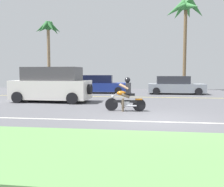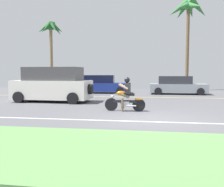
{
  "view_description": "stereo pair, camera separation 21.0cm",
  "coord_description": "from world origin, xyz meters",
  "px_view_note": "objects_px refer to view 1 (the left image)",
  "views": [
    {
      "loc": [
        -0.2,
        -9.36,
        1.7
      ],
      "look_at": [
        -1.94,
        2.99,
        0.68
      ],
      "focal_mm": 40.84,
      "sensor_mm": 36.0,
      "label": 1
    },
    {
      "loc": [
        0.0,
        -9.33,
        1.7
      ],
      "look_at": [
        -1.94,
        2.99,
        0.68
      ],
      "focal_mm": 40.84,
      "sensor_mm": 36.0,
      "label": 2
    }
  ],
  "objects_px": {
    "parked_car_2": "(175,86)",
    "motorcyclist_distant": "(55,88)",
    "suv_nearby": "(52,85)",
    "parked_car_0": "(40,84)",
    "palm_tree_1": "(48,33)",
    "parked_car_1": "(100,85)",
    "palm_tree_2": "(185,13)",
    "motorcyclist": "(126,97)"
  },
  "relations": [
    {
      "from": "motorcyclist",
      "to": "palm_tree_1",
      "type": "distance_m",
      "value": 17.55
    },
    {
      "from": "palm_tree_2",
      "to": "suv_nearby",
      "type": "bearing_deg",
      "value": -128.12
    },
    {
      "from": "palm_tree_2",
      "to": "palm_tree_1",
      "type": "bearing_deg",
      "value": -177.51
    },
    {
      "from": "parked_car_1",
      "to": "motorcyclist_distant",
      "type": "distance_m",
      "value": 4.06
    },
    {
      "from": "motorcyclist",
      "to": "parked_car_0",
      "type": "distance_m",
      "value": 13.47
    },
    {
      "from": "suv_nearby",
      "to": "motorcyclist_distant",
      "type": "height_order",
      "value": "suv_nearby"
    },
    {
      "from": "parked_car_0",
      "to": "parked_car_1",
      "type": "distance_m",
      "value": 5.55
    },
    {
      "from": "motorcyclist_distant",
      "to": "palm_tree_1",
      "type": "bearing_deg",
      "value": 114.95
    },
    {
      "from": "parked_car_2",
      "to": "motorcyclist_distant",
      "type": "xyz_separation_m",
      "value": [
        -9.01,
        -2.71,
        -0.11
      ]
    },
    {
      "from": "motorcyclist",
      "to": "parked_car_0",
      "type": "xyz_separation_m",
      "value": [
        -8.55,
        10.4,
        0.03
      ]
    },
    {
      "from": "suv_nearby",
      "to": "parked_car_1",
      "type": "height_order",
      "value": "suv_nearby"
    },
    {
      "from": "suv_nearby",
      "to": "palm_tree_1",
      "type": "xyz_separation_m",
      "value": [
        -4.56,
        10.99,
        4.82
      ]
    },
    {
      "from": "palm_tree_1",
      "to": "motorcyclist_distant",
      "type": "relative_size",
      "value": 4.39
    },
    {
      "from": "suv_nearby",
      "to": "palm_tree_2",
      "type": "height_order",
      "value": "palm_tree_2"
    },
    {
      "from": "palm_tree_1",
      "to": "motorcyclist_distant",
      "type": "distance_m",
      "value": 9.41
    },
    {
      "from": "palm_tree_2",
      "to": "motorcyclist_distant",
      "type": "relative_size",
      "value": 5.59
    },
    {
      "from": "motorcyclist",
      "to": "parked_car_2",
      "type": "bearing_deg",
      "value": 72.02
    },
    {
      "from": "parked_car_1",
      "to": "motorcyclist_distant",
      "type": "height_order",
      "value": "parked_car_1"
    },
    {
      "from": "parked_car_1",
      "to": "parked_car_2",
      "type": "height_order",
      "value": "parked_car_1"
    },
    {
      "from": "parked_car_0",
      "to": "palm_tree_1",
      "type": "relative_size",
      "value": 0.54
    },
    {
      "from": "parked_car_0",
      "to": "parked_car_2",
      "type": "distance_m",
      "value": 11.72
    },
    {
      "from": "parked_car_0",
      "to": "parked_car_1",
      "type": "bearing_deg",
      "value": -5.6
    },
    {
      "from": "suv_nearby",
      "to": "parked_car_2",
      "type": "height_order",
      "value": "suv_nearby"
    },
    {
      "from": "parked_car_2",
      "to": "palm_tree_2",
      "type": "distance_m",
      "value": 8.54
    },
    {
      "from": "motorcyclist",
      "to": "parked_car_2",
      "type": "relative_size",
      "value": 0.41
    },
    {
      "from": "motorcyclist",
      "to": "palm_tree_1",
      "type": "bearing_deg",
      "value": 123.14
    },
    {
      "from": "motorcyclist_distant",
      "to": "parked_car_1",
      "type": "bearing_deg",
      "value": 45.63
    },
    {
      "from": "parked_car_1",
      "to": "palm_tree_1",
      "type": "distance_m",
      "value": 9.01
    },
    {
      "from": "suv_nearby",
      "to": "parked_car_2",
      "type": "xyz_separation_m",
      "value": [
        7.75,
        6.62,
        -0.3
      ]
    },
    {
      "from": "parked_car_0",
      "to": "parked_car_1",
      "type": "height_order",
      "value": "parked_car_1"
    },
    {
      "from": "parked_car_0",
      "to": "palm_tree_1",
      "type": "bearing_deg",
      "value": 99.62
    },
    {
      "from": "parked_car_0",
      "to": "palm_tree_2",
      "type": "xyz_separation_m",
      "value": [
        13.03,
        4.24,
        6.83
      ]
    },
    {
      "from": "parked_car_1",
      "to": "parked_car_0",
      "type": "bearing_deg",
      "value": 174.4
    },
    {
      "from": "suv_nearby",
      "to": "parked_car_2",
      "type": "distance_m",
      "value": 10.2
    },
    {
      "from": "motorcyclist",
      "to": "parked_car_0",
      "type": "relative_size",
      "value": 0.48
    },
    {
      "from": "palm_tree_1",
      "to": "motorcyclist_distant",
      "type": "bearing_deg",
      "value": -65.05
    },
    {
      "from": "palm_tree_1",
      "to": "parked_car_1",
      "type": "bearing_deg",
      "value": -34.32
    },
    {
      "from": "parked_car_2",
      "to": "palm_tree_1",
      "type": "bearing_deg",
      "value": 160.43
    },
    {
      "from": "parked_car_0",
      "to": "motorcyclist_distant",
      "type": "xyz_separation_m",
      "value": [
        2.68,
        -3.44,
        -0.09
      ]
    },
    {
      "from": "motorcyclist",
      "to": "parked_car_2",
      "type": "height_order",
      "value": "motorcyclist"
    },
    {
      "from": "motorcyclist",
      "to": "palm_tree_1",
      "type": "xyz_separation_m",
      "value": [
        -9.17,
        14.05,
        5.16
      ]
    },
    {
      "from": "parked_car_0",
      "to": "motorcyclist",
      "type": "bearing_deg",
      "value": -50.56
    }
  ]
}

